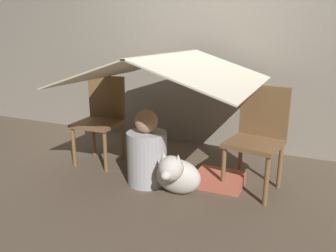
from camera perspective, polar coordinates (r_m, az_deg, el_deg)
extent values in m
plane|color=brown|center=(2.93, -0.98, -9.37)|extent=(8.80, 8.80, 0.00)
cube|color=gray|center=(3.72, 6.64, 15.68)|extent=(7.00, 0.05, 2.50)
cylinder|color=brown|center=(3.28, -16.09, -3.62)|extent=(0.04, 0.04, 0.39)
cylinder|color=brown|center=(3.09, -10.87, -4.44)|extent=(0.04, 0.04, 0.39)
cylinder|color=brown|center=(3.55, -12.80, -1.93)|extent=(0.04, 0.04, 0.39)
cylinder|color=brown|center=(3.38, -7.84, -2.58)|extent=(0.04, 0.04, 0.39)
cube|color=brown|center=(3.26, -12.11, 0.42)|extent=(0.43, 0.43, 0.04)
cube|color=brown|center=(3.36, -10.64, 4.98)|extent=(0.40, 0.06, 0.42)
cylinder|color=brown|center=(2.67, 9.62, -7.67)|extent=(0.04, 0.04, 0.39)
cylinder|color=brown|center=(2.56, 16.76, -9.19)|extent=(0.04, 0.04, 0.39)
cylinder|color=brown|center=(2.97, 12.47, -5.40)|extent=(0.04, 0.04, 0.39)
cylinder|color=brown|center=(2.87, 18.93, -6.64)|extent=(0.04, 0.04, 0.39)
cube|color=brown|center=(2.69, 14.75, -3.01)|extent=(0.47, 0.47, 0.04)
cube|color=brown|center=(2.80, 16.38, 2.49)|extent=(0.40, 0.10, 0.42)
cube|color=silver|center=(2.96, -6.75, 10.20)|extent=(0.75, 1.42, 0.25)
cube|color=silver|center=(2.65, 7.51, 9.57)|extent=(0.75, 1.42, 0.25)
cube|color=silver|center=(2.77, 0.00, 12.44)|extent=(0.04, 1.42, 0.01)
cylinder|color=#B2B2B7|center=(2.80, -3.68, -5.58)|extent=(0.34, 0.34, 0.45)
sphere|color=tan|center=(2.70, -3.80, 0.85)|extent=(0.19, 0.19, 0.19)
ellipsoid|color=silver|center=(2.66, 1.74, -8.76)|extent=(0.38, 0.21, 0.28)
sphere|color=silver|center=(2.49, 0.50, -7.38)|extent=(0.20, 0.20, 0.20)
ellipsoid|color=silver|center=(2.42, -0.34, -8.55)|extent=(0.08, 0.10, 0.07)
cone|color=silver|center=(2.48, -0.74, -5.50)|extent=(0.07, 0.07, 0.09)
cone|color=silver|center=(2.44, 1.78, -5.91)|extent=(0.07, 0.07, 0.09)
cube|color=#CC664C|center=(2.86, 8.90, -9.20)|extent=(0.40, 0.32, 0.10)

